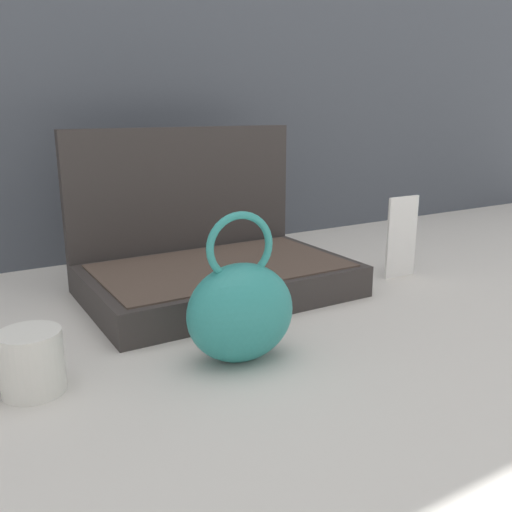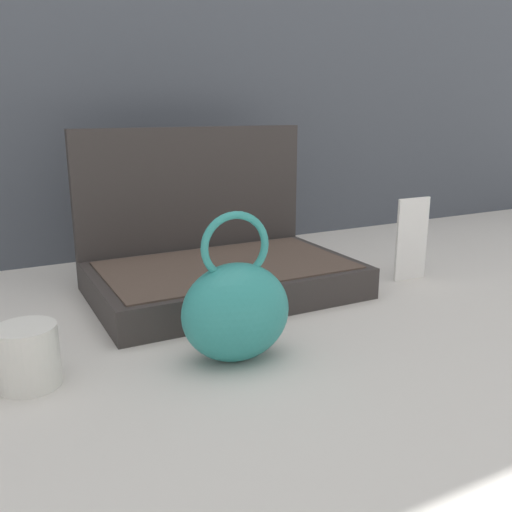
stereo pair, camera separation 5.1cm
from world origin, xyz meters
TOP-DOWN VIEW (x-y plane):
  - ground_plane at (0.00, 0.00)m, footprint 6.00×6.00m
  - open_suitcase at (0.05, 0.21)m, footprint 0.51×0.34m
  - teal_pouch_handbag at (-0.05, -0.11)m, footprint 0.17×0.12m
  - coffee_mug at (-0.34, -0.05)m, footprint 0.12×0.08m
  - info_card_left at (0.45, 0.07)m, footprint 0.08×0.01m

SIDE VIEW (x-z plane):
  - ground_plane at x=0.00m, z-range 0.00..0.00m
  - coffee_mug at x=-0.34m, z-range 0.00..0.08m
  - open_suitcase at x=0.05m, z-range -0.09..0.23m
  - teal_pouch_handbag at x=-0.05m, z-range -0.03..0.19m
  - info_card_left at x=0.45m, z-range 0.00..0.18m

